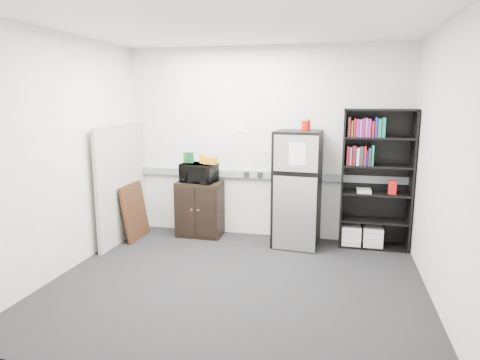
{
  "coord_description": "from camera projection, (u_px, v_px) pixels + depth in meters",
  "views": [
    {
      "loc": [
        1.03,
        -4.23,
        1.97
      ],
      "look_at": [
        -0.16,
        0.9,
        0.97
      ],
      "focal_mm": 32.0,
      "sensor_mm": 36.0,
      "label": 1
    }
  ],
  "objects": [
    {
      "name": "coffee_can",
      "position": [
        306.0,
        124.0,
        5.69
      ],
      "size": [
        0.12,
        0.12,
        0.17
      ],
      "color": "#AE0D08",
      "rests_on": "refrigerator"
    },
    {
      "name": "refrigerator",
      "position": [
        297.0,
        189.0,
        5.75
      ],
      "size": [
        0.64,
        0.66,
        1.56
      ],
      "rotation": [
        0.0,
        0.0,
        -0.09
      ],
      "color": "black",
      "rests_on": "floor"
    },
    {
      "name": "snack_box_c",
      "position": [
        203.0,
        158.0,
        6.08
      ],
      "size": [
        0.08,
        0.06,
        0.14
      ],
      "primitive_type": "cube",
      "rotation": [
        0.0,
        0.0,
        -0.21
      ],
      "color": "gold",
      "rests_on": "microwave"
    },
    {
      "name": "microwave",
      "position": [
        199.0,
        173.0,
        6.1
      ],
      "size": [
        0.53,
        0.4,
        0.27
      ],
      "primitive_type": "imported",
      "rotation": [
        0.0,
        0.0,
        -0.16
      ],
      "color": "black",
      "rests_on": "cabinet"
    },
    {
      "name": "bookshelf",
      "position": [
        375.0,
        176.0,
        5.63
      ],
      "size": [
        0.9,
        0.34,
        1.85
      ],
      "color": "black",
      "rests_on": "floor"
    },
    {
      "name": "cabinet",
      "position": [
        200.0,
        209.0,
        6.21
      ],
      "size": [
        0.64,
        0.43,
        0.8
      ],
      "color": "black",
      "rests_on": "floor"
    },
    {
      "name": "framed_poster",
      "position": [
        135.0,
        211.0,
        6.09
      ],
      "size": [
        0.16,
        0.62,
        0.79
      ],
      "rotation": [
        0.0,
        -0.16,
        0.0
      ],
      "color": "black",
      "rests_on": "floor"
    },
    {
      "name": "electrical_raceway",
      "position": [
        264.0,
        175.0,
        6.13
      ],
      "size": [
        3.92,
        0.05,
        0.1
      ],
      "primitive_type": "cube",
      "color": "gray",
      "rests_on": "wall_back"
    },
    {
      "name": "wall_back",
      "position": [
        265.0,
        144.0,
        6.07
      ],
      "size": [
        4.0,
        0.02,
        2.7
      ],
      "primitive_type": "cube",
      "color": "silver",
      "rests_on": "floor"
    },
    {
      "name": "snack_box_a",
      "position": [
        186.0,
        158.0,
        6.13
      ],
      "size": [
        0.08,
        0.06,
        0.15
      ],
      "primitive_type": "cube",
      "rotation": [
        0.0,
        0.0,
        -0.15
      ],
      "color": "#18561C",
      "rests_on": "microwave"
    },
    {
      "name": "snack_box_b",
      "position": [
        191.0,
        158.0,
        6.12
      ],
      "size": [
        0.08,
        0.06,
        0.15
      ],
      "primitive_type": "cube",
      "rotation": [
        0.0,
        0.0,
        0.12
      ],
      "color": "#0D3A23",
      "rests_on": "microwave"
    },
    {
      "name": "floor",
      "position": [
        236.0,
        283.0,
        4.65
      ],
      "size": [
        4.0,
        4.0,
        0.0
      ],
      "primitive_type": "plane",
      "color": "black",
      "rests_on": "ground"
    },
    {
      "name": "wall_left",
      "position": [
        64.0,
        155.0,
        4.84
      ],
      "size": [
        0.02,
        3.5,
        2.7
      ],
      "primitive_type": "cube",
      "color": "silver",
      "rests_on": "floor"
    },
    {
      "name": "wall_right",
      "position": [
        445.0,
        167.0,
        3.95
      ],
      "size": [
        0.02,
        3.5,
        2.7
      ],
      "primitive_type": "cube",
      "color": "silver",
      "rests_on": "floor"
    },
    {
      "name": "wall_note",
      "position": [
        241.0,
        129.0,
        6.11
      ],
      "size": [
        0.14,
        0.0,
        0.1
      ],
      "primitive_type": "cube",
      "color": "white",
      "rests_on": "wall_back"
    },
    {
      "name": "ceiling",
      "position": [
        235.0,
        23.0,
        4.15
      ],
      "size": [
        4.0,
        3.5,
        0.02
      ],
      "primitive_type": "cube",
      "color": "white",
      "rests_on": "wall_back"
    },
    {
      "name": "cubicle_partition",
      "position": [
        122.0,
        184.0,
        5.95
      ],
      "size": [
        0.06,
        1.3,
        1.62
      ],
      "color": "gray",
      "rests_on": "floor"
    },
    {
      "name": "snack_bag",
      "position": [
        210.0,
        161.0,
        6.01
      ],
      "size": [
        0.2,
        0.15,
        0.1
      ],
      "primitive_type": "cube",
      "rotation": [
        0.0,
        0.0,
        -0.27
      ],
      "color": "orange",
      "rests_on": "microwave"
    }
  ]
}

